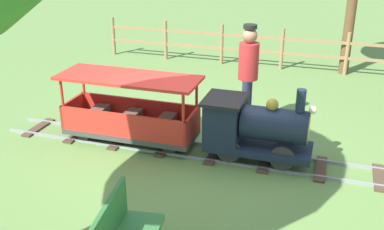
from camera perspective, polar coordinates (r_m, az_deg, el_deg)
The scene contains 6 objects.
ground_plane at distance 6.52m, azimuth -0.22°, elevation -4.44°, with size 60.00×60.00×0.00m, color #608442.
track at distance 6.51m, azimuth -0.21°, elevation -4.31°, with size 0.68×5.70×0.04m.
locomotive at distance 6.12m, azimuth 7.55°, elevation -1.49°, with size 0.64×1.45×1.03m.
passenger_car at distance 6.64m, azimuth -7.62°, elevation -0.05°, with size 0.74×2.00×0.97m.
conductor_person at distance 6.95m, azimuth 6.96°, elevation 5.67°, with size 0.30×0.30×1.62m.
fence_section at distance 10.31m, azimuth 7.34°, elevation 8.55°, with size 0.08×6.78×0.90m.
Camera 1 is at (5.51, 1.80, 2.98)m, focal length 43.17 mm.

